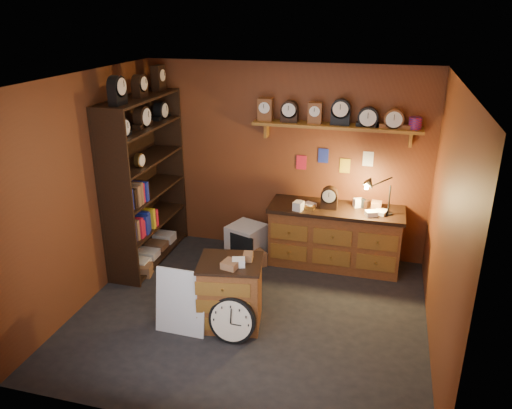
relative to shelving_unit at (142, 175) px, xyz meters
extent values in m
plane|color=black|center=(1.79, -0.98, -1.25)|extent=(4.00, 4.00, 0.00)
cube|color=brown|center=(1.79, 0.82, 0.10)|extent=(4.00, 0.02, 2.70)
cube|color=brown|center=(1.79, -2.78, 0.10)|extent=(4.00, 0.02, 2.70)
cube|color=brown|center=(-0.21, -0.98, 0.10)|extent=(0.02, 3.60, 2.70)
cube|color=brown|center=(3.79, -0.98, 0.10)|extent=(0.02, 3.60, 2.70)
cube|color=beige|center=(1.79, -0.98, 1.45)|extent=(4.00, 3.60, 0.02)
cube|color=brown|center=(2.49, 0.67, 0.67)|extent=(2.20, 0.30, 0.04)
cube|color=brown|center=(1.54, 0.74, 0.55)|extent=(0.04, 0.16, 0.20)
cube|color=brown|center=(3.44, 0.74, 0.55)|extent=(0.04, 0.16, 0.20)
cylinder|color=#B21419|center=(3.47, 0.67, 0.76)|extent=(0.16, 0.16, 0.15)
cube|color=#B5162A|center=(1.94, 0.81, 0.10)|extent=(0.14, 0.01, 0.20)
cube|color=navy|center=(2.24, 0.81, 0.22)|extent=(0.14, 0.01, 0.20)
cube|color=gold|center=(2.54, 0.81, 0.10)|extent=(0.14, 0.01, 0.20)
cube|color=silver|center=(2.84, 0.81, 0.22)|extent=(0.14, 0.01, 0.20)
cube|color=black|center=(-0.19, 0.00, -0.10)|extent=(0.03, 1.60, 2.30)
cube|color=black|center=(0.04, -0.78, -0.10)|extent=(0.45, 0.03, 2.30)
cube|color=black|center=(0.04, 0.78, -0.10)|extent=(0.45, 0.03, 2.30)
cube|color=black|center=(0.04, 0.00, -1.20)|extent=(0.43, 1.54, 0.03)
cube|color=black|center=(0.04, 0.00, -0.70)|extent=(0.43, 1.54, 0.03)
cube|color=black|center=(0.04, 0.00, -0.25)|extent=(0.43, 1.54, 0.03)
cube|color=black|center=(0.04, 0.00, 0.20)|extent=(0.43, 1.54, 0.03)
cube|color=black|center=(0.04, 0.00, 0.65)|extent=(0.43, 1.54, 0.03)
cube|color=black|center=(0.04, 0.00, 1.03)|extent=(0.43, 1.54, 0.03)
cube|color=brown|center=(2.58, 0.50, -0.85)|extent=(1.74, 0.60, 0.80)
cube|color=black|center=(2.58, 0.50, -0.43)|extent=(1.80, 0.66, 0.05)
cube|color=brown|center=(2.58, 0.20, -0.85)|extent=(1.66, 0.02, 0.52)
cylinder|color=black|center=(3.25, 0.45, -0.39)|extent=(0.12, 0.12, 0.02)
cylinder|color=black|center=(3.25, 0.45, -0.20)|extent=(0.02, 0.02, 0.38)
cylinder|color=black|center=(3.13, 0.42, 0.04)|extent=(0.27, 0.09, 0.14)
cone|color=black|center=(2.99, 0.39, 0.00)|extent=(0.18, 0.14, 0.18)
cube|color=brown|center=(1.63, -1.22, -0.88)|extent=(0.73, 0.64, 0.76)
cube|color=black|center=(1.63, -1.22, -0.48)|extent=(0.78, 0.69, 0.03)
cube|color=brown|center=(1.63, -1.50, -0.88)|extent=(0.58, 0.12, 0.64)
cylinder|color=black|center=(1.74, -1.52, -1.00)|extent=(0.51, 0.17, 0.52)
cylinder|color=#FBE9C9|center=(1.74, -1.56, -0.99)|extent=(0.45, 0.10, 0.44)
cube|color=black|center=(1.74, -1.56, -0.92)|extent=(0.01, 0.04, 0.16)
cube|color=black|center=(1.79, -1.56, -1.02)|extent=(0.12, 0.01, 0.01)
cube|color=silver|center=(1.14, -1.51, -1.25)|extent=(0.58, 0.17, 0.75)
cube|color=silver|center=(1.33, 0.42, -1.02)|extent=(0.59, 0.59, 0.48)
cube|color=black|center=(1.33, 0.18, -1.02)|extent=(0.37, 0.15, 0.38)
cube|color=brown|center=(0.14, -0.49, -1.18)|extent=(0.29, 0.26, 0.15)
cube|color=white|center=(1.04, -0.89, -1.19)|extent=(0.24, 0.28, 0.13)
cube|color=brown|center=(1.53, 0.17, -1.15)|extent=(0.35, 0.34, 0.20)
camera|label=1|loc=(3.15, -5.79, 2.10)|focal=35.00mm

